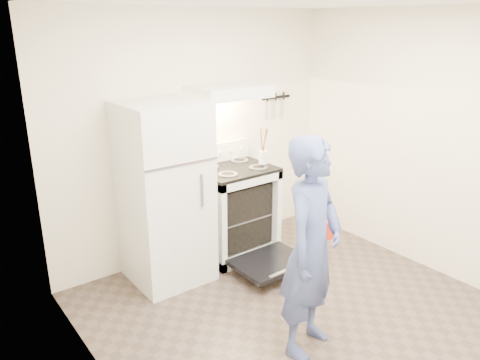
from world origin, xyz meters
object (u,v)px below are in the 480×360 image
Objects in this scene: stove_body at (234,212)px; tea_kettle at (200,152)px; dutch_oven at (320,225)px; refrigerator at (165,194)px; person at (311,248)px.

tea_kettle reaches higher than stove_body.
tea_kettle is (-0.26, 0.22, 0.65)m from stove_body.
tea_kettle is at bearing 93.99° from dutch_oven.
dutch_oven is at bearing -86.01° from tea_kettle.
refrigerator is 5.45× the size of tea_kettle.
dutch_oven is at bearing -63.62° from refrigerator.
stove_body is 1.41m from dutch_oven.
tea_kettle is at bearing 140.23° from stove_body.
stove_body is 0.73m from tea_kettle.
person is (-0.21, -1.79, -0.29)m from tea_kettle.
person is at bearing -77.57° from refrigerator.
dutch_oven is at bearing -96.37° from stove_body.
refrigerator reaches higher than tea_kettle.
stove_body is at bearing 1.77° from refrigerator.
refrigerator is at bearing -156.25° from tea_kettle.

